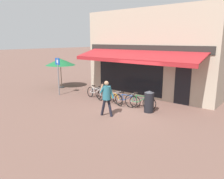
# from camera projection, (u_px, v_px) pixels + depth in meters

# --- Properties ---
(ground_plane) EXTENTS (160.00, 160.00, 0.00)m
(ground_plane) POSITION_uv_depth(u_px,v_px,m) (130.00, 109.00, 11.71)
(ground_plane) COLOR brown
(shop_front) EXTENTS (8.96, 4.79, 5.51)m
(shop_front) POSITION_uv_depth(u_px,v_px,m) (154.00, 53.00, 14.66)
(shop_front) COLOR tan
(shop_front) RESTS_ON ground_plane
(bike_rack_rail) EXTENTS (4.05, 0.04, 0.57)m
(bike_rack_rail) POSITION_uv_depth(u_px,v_px,m) (116.00, 95.00, 12.72)
(bike_rack_rail) COLOR #47494F
(bike_rack_rail) RESTS_ON ground_plane
(bicycle_silver) EXTENTS (1.75, 0.51, 0.82)m
(bicycle_silver) POSITION_uv_depth(u_px,v_px,m) (95.00, 93.00, 13.69)
(bicycle_silver) COLOR black
(bicycle_silver) RESTS_ON ground_plane
(bicycle_black) EXTENTS (1.66, 0.68, 0.84)m
(bicycle_black) POSITION_uv_depth(u_px,v_px,m) (102.00, 94.00, 13.21)
(bicycle_black) COLOR black
(bicycle_black) RESTS_ON ground_plane
(bicycle_orange) EXTENTS (1.73, 0.73, 0.83)m
(bicycle_orange) POSITION_uv_depth(u_px,v_px,m) (113.00, 98.00, 12.52)
(bicycle_orange) COLOR black
(bicycle_orange) RESTS_ON ground_plane
(bicycle_blue) EXTENTS (1.72, 0.52, 0.79)m
(bicycle_blue) POSITION_uv_depth(u_px,v_px,m) (126.00, 100.00, 12.11)
(bicycle_blue) COLOR black
(bicycle_blue) RESTS_ON ground_plane
(bicycle_green) EXTENTS (1.78, 0.52, 0.88)m
(bicycle_green) POSITION_uv_depth(u_px,v_px,m) (140.00, 102.00, 11.54)
(bicycle_green) COLOR black
(bicycle_green) RESTS_ON ground_plane
(pedestrian_adult) EXTENTS (0.65, 0.59, 1.74)m
(pedestrian_adult) POSITION_uv_depth(u_px,v_px,m) (106.00, 95.00, 10.36)
(pedestrian_adult) COLOR black
(pedestrian_adult) RESTS_ON ground_plane
(litter_bin) EXTENTS (0.50, 0.50, 1.12)m
(litter_bin) POSITION_uv_depth(u_px,v_px,m) (149.00, 101.00, 11.03)
(litter_bin) COLOR black
(litter_bin) RESTS_ON ground_plane
(parking_sign) EXTENTS (0.44, 0.07, 2.53)m
(parking_sign) POSITION_uv_depth(u_px,v_px,m) (58.00, 72.00, 14.27)
(parking_sign) COLOR slate
(parking_sign) RESTS_ON ground_plane
(cafe_parasol) EXTENTS (2.23, 2.23, 2.24)m
(cafe_parasol) POSITION_uv_depth(u_px,v_px,m) (60.00, 62.00, 16.48)
(cafe_parasol) COLOR #4C3D2D
(cafe_parasol) RESTS_ON ground_plane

